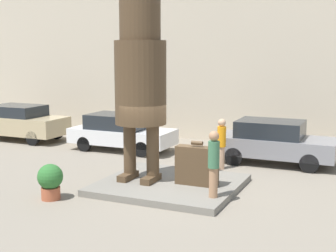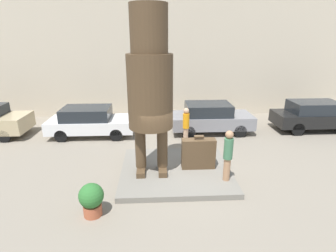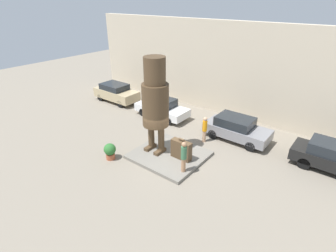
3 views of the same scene
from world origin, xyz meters
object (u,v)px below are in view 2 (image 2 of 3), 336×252
(statue_figure, at_px, (150,81))
(planter_pot, at_px, (92,199))
(giant_suitcase, at_px, (198,153))
(parked_car_white, at_px, (90,121))
(parked_car_black, at_px, (316,115))
(tourist, at_px, (228,154))
(worker_hivis, at_px, (186,125))
(parked_car_grey, at_px, (210,117))

(statue_figure, distance_m, planter_pot, 4.04)
(giant_suitcase, xyz_separation_m, parked_car_white, (-4.89, 4.15, 0.02))
(giant_suitcase, relative_size, parked_car_black, 0.28)
(statue_figure, bearing_deg, giant_suitcase, 5.64)
(tourist, relative_size, parked_car_white, 0.42)
(parked_car_black, bearing_deg, planter_pot, -147.45)
(giant_suitcase, bearing_deg, worker_hivis, 92.78)
(parked_car_black, height_order, worker_hivis, worker_hivis)
(statue_figure, bearing_deg, planter_pot, -127.41)
(tourist, height_order, parked_car_white, tourist)
(tourist, distance_m, parked_car_white, 7.67)
(giant_suitcase, xyz_separation_m, tourist, (0.82, -0.95, 0.41))
(worker_hivis, bearing_deg, parked_car_white, 163.98)
(tourist, height_order, parked_car_black, tourist)
(parked_car_black, xyz_separation_m, worker_hivis, (-7.26, -1.58, 0.13))
(parked_car_black, bearing_deg, worker_hivis, -167.74)
(parked_car_grey, distance_m, planter_pot, 8.23)
(parked_car_grey, bearing_deg, worker_hivis, -133.68)
(statue_figure, bearing_deg, worker_hivis, 61.66)
(statue_figure, distance_m, parked_car_grey, 6.08)
(planter_pot, bearing_deg, tourist, 18.48)
(giant_suitcase, height_order, parked_car_white, parked_car_white)
(parked_car_white, xyz_separation_m, parked_car_black, (12.02, 0.21, 0.06))
(planter_pot, distance_m, worker_hivis, 6.11)
(statue_figure, relative_size, worker_hivis, 3.19)
(statue_figure, height_order, planter_pot, statue_figure)
(statue_figure, xyz_separation_m, planter_pot, (-1.68, -2.19, -2.94))
(parked_car_grey, xyz_separation_m, parked_car_black, (5.77, 0.02, 0.02))
(tourist, bearing_deg, statue_figure, 162.97)
(tourist, relative_size, planter_pot, 1.80)
(tourist, bearing_deg, parked_car_white, 138.26)
(parked_car_white, bearing_deg, planter_pot, -77.16)
(statue_figure, bearing_deg, tourist, -17.03)
(statue_figure, relative_size, planter_pot, 5.67)
(parked_car_grey, xyz_separation_m, planter_pot, (-4.76, -6.71, -0.28))
(giant_suitcase, bearing_deg, parked_car_grey, 72.66)
(giant_suitcase, height_order, planter_pot, giant_suitcase)
(giant_suitcase, relative_size, parked_car_white, 0.30)
(statue_figure, height_order, parked_car_white, statue_figure)
(statue_figure, distance_m, parked_car_black, 10.29)
(parked_car_black, distance_m, worker_hivis, 7.44)
(parked_car_white, distance_m, worker_hivis, 4.95)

